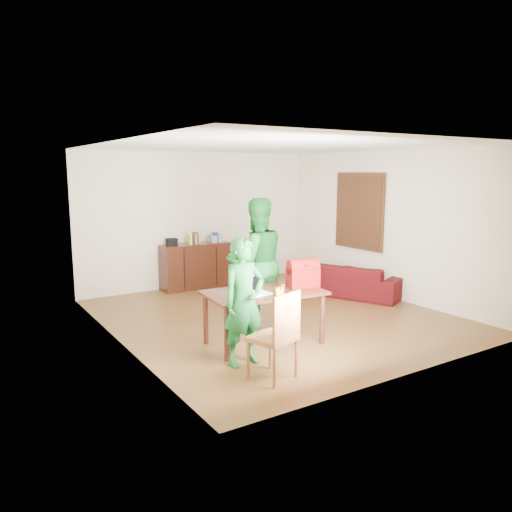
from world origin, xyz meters
TOP-DOWN VIEW (x-y plane):
  - room at (0.01, 0.13)m, footprint 5.20×5.70m
  - table at (-0.86, -0.99)m, footprint 1.64×1.03m
  - chair at (-1.41, -2.01)m, footprint 0.57×0.56m
  - person_near at (-1.46, -1.45)m, footprint 0.59×0.40m
  - person_far at (-0.47, -0.18)m, footprint 1.06×0.89m
  - laptop at (-1.02, -1.08)m, footprint 0.35×0.26m
  - bananas at (-0.90, -1.40)m, footprint 0.17×0.14m
  - bottle at (-0.79, -1.31)m, footprint 0.06×0.06m
  - red_bag at (-0.26, -1.05)m, footprint 0.47×0.34m
  - sofa at (1.95, 0.45)m, footprint 1.59×2.20m

SIDE VIEW (x-z plane):
  - chair at x=-1.41m, z-range -0.21..0.80m
  - sofa at x=1.95m, z-range 0.00..0.60m
  - table at x=-0.86m, z-range 0.28..1.01m
  - bananas at x=-0.90m, z-range 0.73..0.79m
  - laptop at x=-1.02m, z-range 0.66..0.89m
  - person_near at x=-1.46m, z-range 0.00..1.55m
  - bottle at x=-0.79m, z-range 0.73..0.90m
  - red_bag at x=-0.26m, z-range 0.73..1.04m
  - person_far at x=-0.47m, z-range 0.00..1.93m
  - room at x=0.01m, z-range -0.14..2.76m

